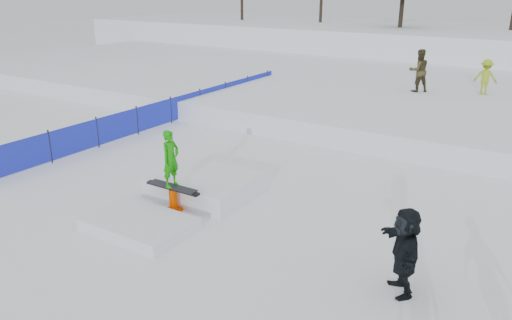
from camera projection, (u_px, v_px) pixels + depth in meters
The scene contains 8 objects.
ground at pixel (194, 223), 11.91m from camera, with size 120.00×120.00×0.00m, color white.
snow_berm at pixel (460, 46), 35.41m from camera, with size 60.00×14.00×2.40m, color white.
snow_midrise at pixel (399, 91), 24.52m from camera, with size 50.00×18.00×0.80m, color white.
safety_fence at pixel (171, 110), 20.26m from camera, with size 0.05×16.00×1.10m.
walker_olive at pixel (419, 71), 22.19m from camera, with size 0.91×0.71×1.88m, color #39321A.
walker_ygreen at pixel (486, 77), 21.71m from camera, with size 0.98×0.56×1.52m, color #98B31A.
spectator_dark at pixel (404, 251), 9.00m from camera, with size 1.57×0.50×1.69m, color black.
jib_rail_feature at pixel (188, 192), 12.90m from camera, with size 2.60×4.40×2.11m.
Camera 1 is at (6.99, -8.26, 5.42)m, focal length 35.00 mm.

